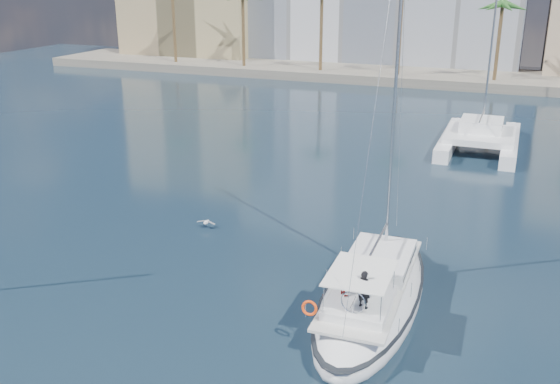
% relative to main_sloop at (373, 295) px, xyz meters
% --- Properties ---
extents(ground, '(160.00, 160.00, 0.00)m').
position_rel_main_sloop_xyz_m(ground, '(-4.70, 1.71, -0.56)').
color(ground, black).
rests_on(ground, ground).
extents(quay, '(120.00, 14.00, 1.20)m').
position_rel_main_sloop_xyz_m(quay, '(-4.70, 62.71, 0.04)').
color(quay, gray).
rests_on(quay, ground).
extents(palm_left, '(3.60, 3.60, 12.30)m').
position_rel_main_sloop_xyz_m(palm_left, '(-38.70, 58.71, 9.72)').
color(palm_left, brown).
rests_on(palm_left, ground).
extents(palm_centre, '(3.60, 3.60, 12.30)m').
position_rel_main_sloop_xyz_m(palm_centre, '(-4.70, 58.71, 9.72)').
color(palm_centre, brown).
rests_on(palm_centre, ground).
extents(main_sloop, '(4.40, 12.96, 19.09)m').
position_rel_main_sloop_xyz_m(main_sloop, '(0.00, 0.00, 0.00)').
color(main_sloop, white).
rests_on(main_sloop, ground).
extents(catamaran, '(6.06, 12.11, 17.65)m').
position_rel_main_sloop_xyz_m(catamaran, '(2.27, 28.96, 0.59)').
color(catamaran, white).
rests_on(catamaran, ground).
extents(seagull, '(1.17, 0.50, 0.22)m').
position_rel_main_sloop_xyz_m(seagull, '(-11.00, 5.28, -0.18)').
color(seagull, silver).
rests_on(seagull, ground).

